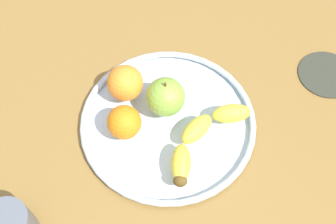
{
  "coord_description": "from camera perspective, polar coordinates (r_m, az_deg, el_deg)",
  "views": [
    {
      "loc": [
        26.17,
        30.82,
        73.57
      ],
      "look_at": [
        0.0,
        0.0,
        4.8
      ],
      "focal_mm": 46.85,
      "sensor_mm": 36.0,
      "label": 1
    }
  ],
  "objects": [
    {
      "name": "ground_plane",
      "position": [
        0.86,
        -0.0,
        -2.3
      ],
      "size": [
        132.67,
        132.67,
        4.0
      ],
      "primitive_type": "cube",
      "color": "olive"
    },
    {
      "name": "fruit_bowl",
      "position": [
        0.83,
        -0.0,
        -1.36
      ],
      "size": [
        33.32,
        33.32,
        1.8
      ],
      "color": "silver",
      "rests_on": "ground_plane"
    },
    {
      "name": "banana",
      "position": [
        0.79,
        4.52,
        -3.21
      ],
      "size": [
        21.56,
        9.31,
        3.51
      ],
      "rotation": [
        0.0,
        0.0,
        0.11
      ],
      "color": "yellow",
      "rests_on": "fruit_bowl"
    },
    {
      "name": "apple",
      "position": [
        0.81,
        -0.33,
        1.99
      ],
      "size": [
        7.38,
        7.38,
        8.18
      ],
      "color": "#80AC3A",
      "rests_on": "fruit_bowl"
    },
    {
      "name": "orange_front_left",
      "position": [
        0.79,
        -5.72,
        -1.34
      ],
      "size": [
        6.26,
        6.26,
        6.26
      ],
      "primitive_type": "sphere",
      "color": "orange",
      "rests_on": "fruit_bowl"
    },
    {
      "name": "orange_back_right",
      "position": [
        0.83,
        -5.6,
        3.79
      ],
      "size": [
        6.91,
        6.91,
        6.91
      ],
      "primitive_type": "sphere",
      "color": "orange",
      "rests_on": "fruit_bowl"
    },
    {
      "name": "ambient_coaster",
      "position": [
        0.96,
        19.95,
        4.68
      ],
      "size": [
        11.62,
        11.62,
        0.6
      ],
      "primitive_type": "cylinder",
      "color": "#2F3328",
      "rests_on": "ground_plane"
    }
  ]
}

